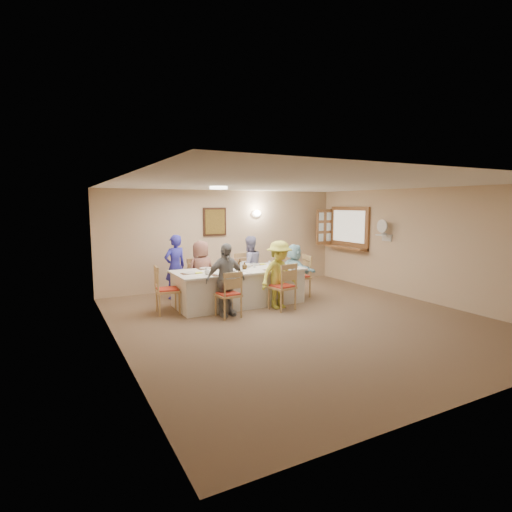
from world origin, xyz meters
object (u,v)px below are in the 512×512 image
chair_right_end (299,276)px  caregiver (175,267)px  diner_right_end (294,271)px  condiment_ketchup (235,264)px  chair_back_left (200,279)px  diner_front_left (226,280)px  diner_back_right (249,266)px  chair_back_right (247,274)px  diner_front_right (279,275)px  chair_left_end (168,289)px  dining_table (239,287)px  serving_hatch (349,228)px  chair_front_left (228,294)px  diner_back_left (201,271)px  desk_fan (383,229)px  chair_front_right (282,286)px

chair_right_end → caregiver: 2.85m
diner_right_end → condiment_ketchup: 1.51m
chair_back_left → diner_front_left: 1.50m
chair_right_end → condiment_ketchup: (-1.62, 0.04, 0.38)m
diner_front_left → diner_right_end: 2.13m
diner_back_right → caregiver: (-1.65, 0.47, 0.03)m
chair_back_right → diner_front_right: bearing=-100.6°
chair_left_end → dining_table: bearing=-84.3°
chair_left_end → caregiver: (0.50, 1.15, 0.25)m
chair_left_end → diner_back_right: diner_back_right is taller
dining_table → caregiver: caregiver is taller
diner_front_right → caregiver: size_ratio=0.96×
serving_hatch → chair_front_left: (-4.34, -1.62, -1.05)m
diner_back_left → condiment_ketchup: 0.85m
chair_left_end → caregiver: 1.28m
desk_fan → diner_back_left: bearing=164.1°
chair_left_end → condiment_ketchup: (1.48, 0.04, 0.39)m
diner_back_left → dining_table: bearing=121.3°
serving_hatch → dining_table: bearing=-167.6°
chair_left_end → desk_fan: bearing=-90.2°
desk_fan → chair_left_end: bearing=174.2°
chair_left_end → diner_front_left: bearing=-119.9°
desk_fan → chair_front_right: (-3.03, -0.27, -1.06)m
diner_front_left → chair_back_left: bearing=85.6°
chair_front_left → diner_back_right: 1.92m
serving_hatch → caregiver: (-4.79, 0.33, -0.77)m
chair_right_end → diner_back_left: 2.26m
dining_table → diner_back_right: bearing=48.6°
chair_back_left → diner_front_left: diner_front_left is taller
dining_table → chair_back_left: 1.00m
chair_back_left → diner_back_right: diner_back_right is taller
chair_left_end → diner_front_left: diner_front_left is taller
chair_back_left → diner_front_left: (0.00, -1.48, 0.24)m
diner_right_end → dining_table: bearing=85.4°
diner_back_left → condiment_ketchup: size_ratio=6.17×
chair_back_left → diner_back_right: 1.23m
chair_front_left → diner_back_right: bearing=-134.2°
chair_back_right → diner_right_end: (0.82, -0.80, 0.13)m
chair_back_right → diner_front_left: diner_front_left is taller
chair_right_end → desk_fan: bearing=84.0°
chair_front_right → diner_front_left: bearing=-15.5°
condiment_ketchup → caregiver: bearing=131.3°
chair_left_end → diner_back_right: size_ratio=0.68×
serving_hatch → chair_back_left: size_ratio=1.60×
diner_back_left → diner_back_right: bearing=169.9°
chair_front_left → diner_back_right: diner_back_right is taller
dining_table → caregiver: size_ratio=1.90×
chair_front_right → chair_back_left: bearing=-62.9°
caregiver → chair_left_end: bearing=52.6°
diner_front_left → dining_table: bearing=44.2°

